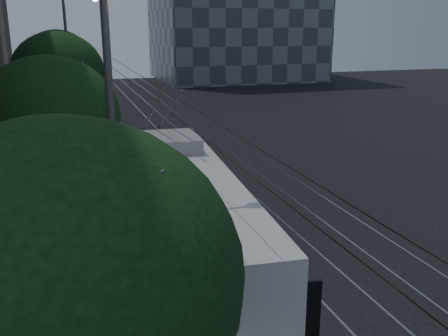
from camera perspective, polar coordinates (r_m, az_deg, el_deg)
ground at (r=18.47m, az=3.81°, el=-8.46°), size 120.00×120.00×0.00m
sidewalk at (r=36.41m, az=-19.33°, el=3.12°), size 5.00×90.00×0.15m
tram_rails at (r=37.45m, az=-3.86°, el=4.23°), size 4.52×90.00×0.02m
overhead_wires at (r=35.86m, az=-15.77°, el=8.75°), size 2.23×90.00×6.00m
trolleybus at (r=15.83m, az=-4.20°, el=-5.80°), size 3.63×12.94×5.63m
pickup_silver at (r=26.93m, az=-9.56°, el=0.99°), size 3.15×5.74×1.52m
car_white_a at (r=30.77m, az=-13.40°, el=2.62°), size 1.91×4.41×1.48m
car_white_b at (r=35.85m, az=-14.05°, el=4.23°), size 3.03×4.51×1.21m
car_white_c at (r=41.08m, az=-14.28°, el=5.74°), size 1.41×3.95×1.30m
car_white_d at (r=45.68m, az=-15.21°, el=6.81°), size 2.73×4.74×1.52m
tree_0 at (r=7.42m, az=-17.87°, el=-12.05°), size 5.06×5.06×6.54m
tree_1 at (r=19.44m, az=-19.24°, el=5.28°), size 5.15×5.15×6.65m
tree_2 at (r=25.90m, az=-18.23°, el=6.96°), size 4.23×4.23×5.84m
tree_3 at (r=31.72m, az=-18.42°, el=10.19°), size 5.46×5.46×7.33m
tree_4 at (r=42.33m, az=-18.43°, el=11.52°), size 5.38×5.38×7.33m
tree_5 at (r=52.26m, az=-18.42°, el=12.08°), size 4.85×4.85×6.96m
streetlamp_near at (r=12.94m, az=-11.04°, el=6.00°), size 2.20×0.44×8.96m
streetlamp_far at (r=36.72m, az=-16.80°, el=12.75°), size 2.40×0.44×9.89m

